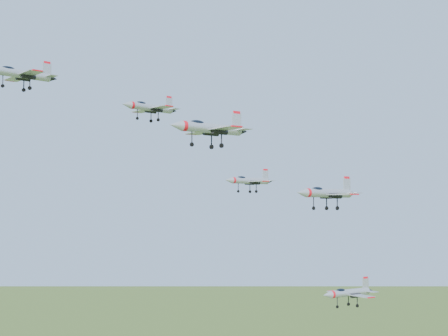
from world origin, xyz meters
TOP-DOWN VIEW (x-y plane):
  - jet_lead at (-23.16, 10.68)m, footprint 12.18×10.14m
  - jet_left_high at (-6.33, 0.03)m, footprint 10.42×8.71m
  - jet_right_high at (-3.99, -13.28)m, footprint 13.23×10.90m
  - jet_left_low at (17.27, 6.27)m, footprint 10.72×8.79m
  - jet_right_low at (17.26, -14.04)m, footprint 12.75×10.49m
  - jet_trail at (33.77, -2.17)m, footprint 12.55×10.32m

SIDE VIEW (x-z plane):
  - jet_trail at x=33.77m, z-range 108.91..112.27m
  - jet_right_low at x=17.26m, z-range 126.84..130.25m
  - jet_left_low at x=17.27m, z-range 129.75..132.63m
  - jet_right_high at x=-3.99m, z-range 135.49..139.03m
  - jet_left_high at x=-6.33m, z-range 140.31..143.10m
  - jet_lead at x=-23.16m, z-range 145.21..148.47m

